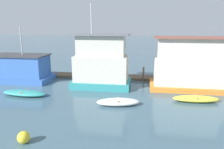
# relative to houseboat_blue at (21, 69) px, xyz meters

# --- Properties ---
(ground_plane) EXTENTS (200.00, 200.00, 0.00)m
(ground_plane) POSITION_rel_houseboat_blue_xyz_m (10.60, -0.51, -1.35)
(ground_plane) COLOR #426070
(dock_walkway) EXTENTS (33.80, 1.86, 0.30)m
(dock_walkway) POSITION_rel_houseboat_blue_xyz_m (10.60, 2.62, -1.20)
(dock_walkway) COLOR brown
(dock_walkway) RESTS_ON ground_plane
(houseboat_blue) EXTENTS (6.88, 4.01, 5.99)m
(houseboat_blue) POSITION_rel_houseboat_blue_xyz_m (0.00, 0.00, 0.00)
(houseboat_blue) COLOR #3866B7
(houseboat_blue) RESTS_ON ground_plane
(houseboat_teal) EXTENTS (5.78, 3.40, 8.15)m
(houseboat_teal) POSITION_rel_houseboat_blue_xyz_m (9.47, -1.09, 1.01)
(houseboat_teal) COLOR teal
(houseboat_teal) RESTS_ON ground_plane
(houseboat_orange) EXTENTS (7.27, 3.57, 5.07)m
(houseboat_orange) POSITION_rel_houseboat_blue_xyz_m (17.96, -0.56, 0.93)
(houseboat_orange) COLOR orange
(houseboat_orange) RESTS_ON ground_plane
(dinghy_teal) EXTENTS (4.22, 1.66, 0.47)m
(dinghy_teal) POSITION_rel_houseboat_blue_xyz_m (3.21, -4.96, -1.12)
(dinghy_teal) COLOR teal
(dinghy_teal) RESTS_ON ground_plane
(dinghy_white) EXTENTS (3.55, 1.91, 0.54)m
(dinghy_white) POSITION_rel_houseboat_blue_xyz_m (11.77, -6.03, -1.08)
(dinghy_white) COLOR white
(dinghy_white) RESTS_ON ground_plane
(dinghy_yellow) EXTENTS (3.86, 1.56, 0.49)m
(dinghy_yellow) POSITION_rel_houseboat_blue_xyz_m (18.01, -4.26, -1.11)
(dinghy_yellow) COLOR yellow
(dinghy_yellow) RESTS_ON ground_plane
(mooring_post_far_right) EXTENTS (0.20, 0.20, 1.65)m
(mooring_post_far_right) POSITION_rel_houseboat_blue_xyz_m (13.64, 1.44, -0.53)
(mooring_post_far_right) COLOR brown
(mooring_post_far_right) RESTS_ON ground_plane
(mooring_post_far_left) EXTENTS (0.27, 0.27, 1.31)m
(mooring_post_far_left) POSITION_rel_houseboat_blue_xyz_m (-1.71, 1.44, -0.70)
(mooring_post_far_left) COLOR brown
(mooring_post_far_left) RESTS_ON ground_plane
(buoy_yellow) EXTENTS (0.68, 0.68, 0.68)m
(buoy_yellow) POSITION_rel_houseboat_blue_xyz_m (7.45, -12.34, -1.01)
(buoy_yellow) COLOR yellow
(buoy_yellow) RESTS_ON ground_plane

